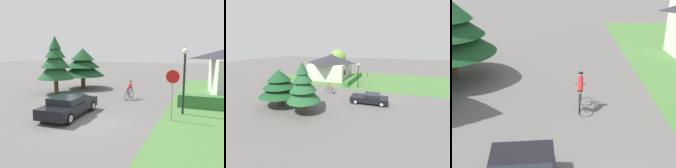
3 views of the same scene
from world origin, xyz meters
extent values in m
plane|color=#5B5956|center=(0.00, 0.00, 0.00)|extent=(140.00, 140.00, 0.00)
cube|color=black|center=(-1.69, 0.74, 0.54)|extent=(2.09, 4.46, 0.59)
cube|color=black|center=(-1.67, 0.41, 1.03)|extent=(1.72, 1.87, 0.40)
cylinder|color=black|center=(-2.59, 2.17, 0.32)|extent=(0.28, 0.66, 0.65)
cylinder|color=#ADADB2|center=(-2.59, 2.17, 0.32)|extent=(0.28, 0.39, 0.38)
cylinder|color=black|center=(-0.95, 2.26, 0.32)|extent=(0.28, 0.66, 0.65)
cylinder|color=#ADADB2|center=(-0.95, 2.26, 0.32)|extent=(0.28, 0.39, 0.38)
cylinder|color=black|center=(-2.42, -0.79, 0.32)|extent=(0.28, 0.66, 0.65)
cylinder|color=#ADADB2|center=(-2.42, -0.79, 0.32)|extent=(0.28, 0.39, 0.38)
cylinder|color=black|center=(-0.78, -0.69, 0.32)|extent=(0.28, 0.66, 0.65)
cylinder|color=#ADADB2|center=(-0.78, -0.69, 0.32)|extent=(0.28, 0.39, 0.38)
torus|color=black|center=(0.16, 6.12, 0.36)|extent=(0.12, 0.76, 0.76)
torus|color=black|center=(0.27, 7.12, 0.36)|extent=(0.12, 0.76, 0.76)
cylinder|color=#1E66B2|center=(0.19, 6.37, 0.52)|extent=(0.05, 0.18, 0.58)
cylinder|color=#1E66B2|center=(0.23, 6.74, 0.55)|extent=(0.10, 0.63, 0.65)
cylinder|color=#1E66B2|center=(0.22, 6.67, 0.83)|extent=(0.12, 0.74, 0.09)
cylinder|color=#1E66B2|center=(0.18, 6.28, 0.30)|extent=(0.07, 0.34, 0.16)
cylinder|color=#1E66B2|center=(0.17, 6.21, 0.58)|extent=(0.05, 0.21, 0.45)
cylinder|color=#1E66B2|center=(0.26, 7.08, 0.61)|extent=(0.05, 0.12, 0.51)
cylinder|color=black|center=(0.26, 7.04, 0.86)|extent=(0.44, 0.07, 0.02)
ellipsoid|color=black|center=(0.18, 6.30, 0.82)|extent=(0.10, 0.21, 0.05)
cylinder|color=slate|center=(0.19, 6.29, 0.64)|extent=(0.14, 0.26, 0.48)
cylinder|color=slate|center=(0.19, 6.45, 0.56)|extent=(0.14, 0.26, 0.63)
cylinder|color=beige|center=(0.20, 6.36, 0.26)|extent=(0.08, 0.08, 0.30)
cylinder|color=beige|center=(0.25, 6.52, 0.17)|extent=(0.17, 0.08, 0.21)
cylinder|color=red|center=(0.21, 6.58, 1.05)|extent=(0.29, 0.70, 0.56)
cylinder|color=red|center=(0.25, 6.81, 1.04)|extent=(0.10, 0.25, 0.36)
cylinder|color=red|center=(0.25, 7.09, 1.04)|extent=(0.10, 0.25, 0.36)
sphere|color=beige|center=(0.24, 6.86, 1.38)|extent=(0.19, 0.19, 0.19)
ellipsoid|color=black|center=(0.24, 6.86, 1.43)|extent=(0.22, 0.18, 0.12)
cylinder|color=gray|center=(4.14, 2.06, 1.09)|extent=(0.07, 0.07, 2.17)
cylinder|color=red|center=(4.14, 2.06, 2.48)|extent=(0.73, 0.05, 0.73)
cylinder|color=silver|center=(4.14, 2.06, 2.48)|extent=(0.77, 0.05, 0.77)
cylinder|color=black|center=(4.63, 3.64, 1.85)|extent=(0.13, 0.13, 3.70)
sphere|color=white|center=(4.63, 3.64, 3.87)|extent=(0.36, 0.36, 0.36)
cone|color=black|center=(4.63, 3.64, 4.05)|extent=(0.22, 0.22, 0.14)
cylinder|color=#4C3823|center=(-6.86, 6.44, 0.69)|extent=(0.38, 0.38, 1.37)
cone|color=#23562D|center=(-6.86, 6.44, 2.31)|extent=(3.36, 3.36, 1.88)
cone|color=#23562D|center=(-6.86, 6.44, 3.23)|extent=(2.62, 2.62, 1.65)
cone|color=#23562D|center=(-6.86, 6.44, 4.03)|extent=(1.88, 1.88, 1.43)
cone|color=#23562D|center=(-6.86, 6.44, 4.70)|extent=(1.14, 1.14, 1.20)
cylinder|color=#4C3823|center=(-6.06, 10.06, 0.66)|extent=(0.45, 0.45, 1.33)
cone|color=#194723|center=(-6.06, 10.06, 2.13)|extent=(4.58, 4.58, 1.61)
cone|color=#194723|center=(-6.06, 10.06, 2.92)|extent=(3.57, 3.57, 1.42)
cone|color=#194723|center=(-6.06, 10.06, 3.61)|extent=(2.56, 2.56, 1.23)
camera|label=1|loc=(5.56, -10.16, 3.79)|focal=35.00mm
camera|label=2|loc=(-18.89, -1.81, 6.63)|focal=24.00mm
camera|label=3|loc=(-0.79, -5.03, 6.23)|focal=50.00mm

